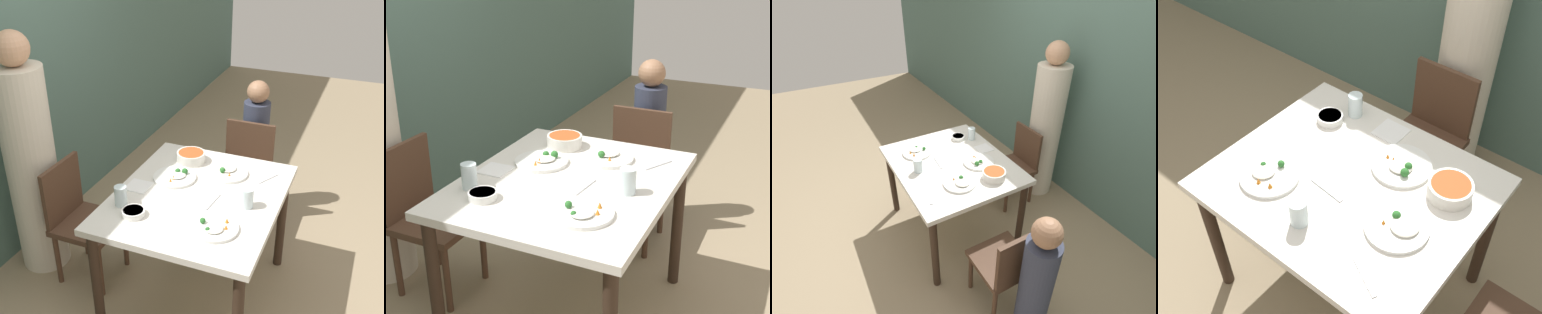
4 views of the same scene
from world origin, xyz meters
TOP-DOWN VIEW (x-y plane):
  - ground_plane at (0.00, 0.00)m, footprint 10.00×10.00m
  - dining_table at (0.00, 0.00)m, footprint 1.14×0.96m
  - chair_adult_spot at (-0.07, 0.81)m, footprint 0.40×0.40m
  - chair_child_spot at (0.91, -0.03)m, footprint 0.40×0.40m
  - person_adult at (-0.07, 1.15)m, footprint 0.33×0.33m
  - person_child at (1.19, -0.03)m, footprint 0.21×0.21m
  - bowl_curry at (0.37, 0.20)m, footprint 0.19×0.19m
  - plate_rice_adult at (0.30, -0.08)m, footprint 0.26×0.26m
  - plate_rice_child at (-0.29, -0.20)m, footprint 0.26×0.26m
  - plate_noodles at (0.13, 0.20)m, footprint 0.27×0.27m
  - bowl_rice_small at (-0.33, 0.25)m, footprint 0.13×0.13m
  - glass_water_tall at (-0.02, -0.30)m, footprint 0.07×0.07m
  - glass_water_short at (-0.27, 0.37)m, footprint 0.07×0.07m
  - napkin_folded at (-0.05, 0.37)m, footprint 0.14×0.14m
  - fork_steel at (-0.04, -0.11)m, footprint 0.18×0.04m
  - spoon_steel at (0.34, -0.34)m, footprint 0.17×0.10m

SIDE VIEW (x-z plane):
  - ground_plane at x=0.00m, z-range 0.00..0.00m
  - chair_adult_spot at x=-0.07m, z-range 0.04..0.87m
  - chair_child_spot at x=0.91m, z-range 0.04..0.87m
  - person_child at x=1.19m, z-range -0.02..1.09m
  - dining_table at x=0.00m, z-range 0.29..1.07m
  - person_adult at x=-0.07m, z-range -0.06..1.61m
  - napkin_folded at x=-0.05m, z-range 0.78..0.79m
  - fork_steel at x=-0.04m, z-range 0.78..0.79m
  - spoon_steel at x=0.34m, z-range 0.78..0.79m
  - plate_rice_child at x=-0.29m, z-range 0.77..0.82m
  - plate_noodles at x=0.13m, z-range 0.76..0.82m
  - plate_rice_adult at x=0.30m, z-range 0.77..0.82m
  - bowl_rice_small at x=-0.33m, z-range 0.78..0.82m
  - bowl_curry at x=0.37m, z-range 0.78..0.85m
  - glass_water_tall at x=-0.02m, z-range 0.78..0.90m
  - glass_water_short at x=-0.27m, z-range 0.78..0.90m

